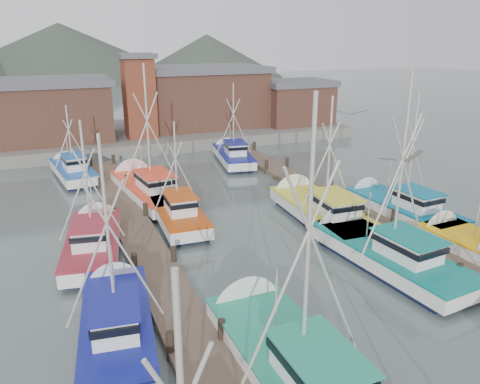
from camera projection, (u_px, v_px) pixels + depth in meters
name	position (u px, v px, depth m)	size (l,w,h in m)	color
ground	(327.00, 291.00, 21.91)	(260.00, 260.00, 0.00)	#4C5B5A
dock_left	(159.00, 276.00, 22.84)	(2.30, 46.00, 1.50)	brown
dock_right	(390.00, 232.00, 27.94)	(2.30, 46.00, 1.50)	brown
quay	(153.00, 134.00, 54.13)	(44.00, 16.00, 1.20)	gray
shed_left	(47.00, 109.00, 47.18)	(12.72, 8.48, 6.20)	brown
shed_center	(201.00, 96.00, 55.02)	(14.84, 9.54, 6.90)	brown
shed_right	(295.00, 102.00, 56.67)	(8.48, 6.36, 5.20)	brown
lookout_tower	(139.00, 95.00, 48.33)	(3.60, 3.60, 8.50)	brown
distant_hills	(35.00, 81.00, 124.63)	(175.00, 140.00, 42.00)	#414B3E
boat_4	(290.00, 360.00, 16.21)	(4.39, 10.30, 10.92)	#0F1734
boat_5	(380.00, 251.00, 24.41)	(4.33, 10.27, 10.83)	#0F1734
boat_6	(117.00, 319.00, 18.55)	(3.66, 8.70, 8.95)	#0F1734
boat_8	(176.00, 211.00, 30.11)	(2.96, 8.45, 7.23)	#0F1734
boat_9	(319.00, 210.00, 30.26)	(3.75, 10.49, 9.04)	#0F1734
boat_10	(94.00, 239.00, 25.83)	(4.11, 9.07, 8.14)	#0F1734
boat_11	(397.00, 207.00, 30.82)	(3.67, 9.12, 8.99)	#0F1734
boat_12	(148.00, 188.00, 34.69)	(4.49, 10.69, 10.64)	#0F1734
boat_13	(232.00, 155.00, 44.23)	(3.96, 8.78, 8.11)	#0F1734
boat_14	(72.00, 170.00, 39.30)	(3.51, 8.37, 6.79)	#0F1734
gull_near	(401.00, 159.00, 11.39)	(1.54, 0.66, 0.24)	slate
gull_far	(353.00, 113.00, 20.88)	(1.54, 0.66, 0.24)	slate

